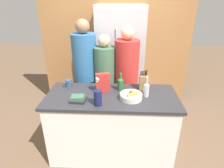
{
  "coord_description": "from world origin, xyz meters",
  "views": [
    {
      "loc": [
        0.11,
        -2.15,
        2.08
      ],
      "look_at": [
        0.0,
        0.09,
        1.05
      ],
      "focal_mm": 30.0,
      "sensor_mm": 36.0,
      "label": 1
    }
  ],
  "objects": [
    {
      "name": "book_stack",
      "position": [
        -0.41,
        -0.17,
        0.96
      ],
      "size": [
        0.2,
        0.16,
        0.07
      ],
      "color": "#232328",
      "rests_on": "kitchen_island"
    },
    {
      "name": "person_at_sink",
      "position": [
        -0.46,
        0.66,
        1.02
      ],
      "size": [
        0.37,
        0.37,
        1.82
      ],
      "rotation": [
        0.0,
        0.0,
        -0.14
      ],
      "color": "#383842",
      "rests_on": "ground_plane"
    },
    {
      "name": "bottle_oil",
      "position": [
        0.44,
        -0.01,
        1.04
      ],
      "size": [
        0.07,
        0.07,
        0.26
      ],
      "color": "#B2BCC1",
      "rests_on": "kitchen_island"
    },
    {
      "name": "ground_plane",
      "position": [
        0.0,
        0.0,
        0.0
      ],
      "size": [
        14.0,
        14.0,
        0.0
      ],
      "primitive_type": "plane",
      "color": "brown"
    },
    {
      "name": "refrigerator",
      "position": [
        0.09,
        1.2,
        1.0
      ],
      "size": [
        0.84,
        0.63,
        2.0
      ],
      "color": "#B7B7BC",
      "rests_on": "ground_plane"
    },
    {
      "name": "flower_vase",
      "position": [
        -0.15,
        -0.25,
        1.04
      ],
      "size": [
        0.1,
        0.1,
        0.36
      ],
      "color": "#191E4C",
      "rests_on": "kitchen_island"
    },
    {
      "name": "cereal_box",
      "position": [
        -0.12,
        0.1,
        1.06
      ],
      "size": [
        0.2,
        0.09,
        0.26
      ],
      "color": "red",
      "rests_on": "kitchen_island"
    },
    {
      "name": "person_in_blue",
      "position": [
        -0.14,
        0.62,
        0.9
      ],
      "size": [
        0.34,
        0.34,
        1.61
      ],
      "rotation": [
        0.0,
        0.0,
        -0.22
      ],
      "color": "#383842",
      "rests_on": "ground_plane"
    },
    {
      "name": "kitchen_island",
      "position": [
        0.0,
        0.0,
        0.47
      ],
      "size": [
        1.72,
        0.75,
        0.93
      ],
      "color": "silver",
      "rests_on": "ground_plane"
    },
    {
      "name": "knife_block",
      "position": [
        0.43,
        0.22,
        1.04
      ],
      "size": [
        0.11,
        0.09,
        0.28
      ],
      "color": "olive",
      "rests_on": "kitchen_island"
    },
    {
      "name": "back_wall_wood",
      "position": [
        0.0,
        1.56,
        1.3
      ],
      "size": [
        2.92,
        0.12,
        2.6
      ],
      "color": "#9E6B3D",
      "rests_on": "ground_plane"
    },
    {
      "name": "coffee_mug",
      "position": [
        -0.63,
        0.25,
        0.98
      ],
      "size": [
        0.1,
        0.12,
        0.09
      ],
      "color": "#334770",
      "rests_on": "kitchen_island"
    },
    {
      "name": "person_in_red_tee",
      "position": [
        0.2,
        0.62,
        0.97
      ],
      "size": [
        0.38,
        0.38,
        1.73
      ],
      "rotation": [
        0.0,
        0.0,
        0.13
      ],
      "color": "#383842",
      "rests_on": "ground_plane"
    },
    {
      "name": "bottle_vinegar",
      "position": [
        0.11,
        0.16,
        1.03
      ],
      "size": [
        0.08,
        0.08,
        0.25
      ],
      "color": "#286633",
      "rests_on": "kitchen_island"
    },
    {
      "name": "fruit_bowl",
      "position": [
        0.25,
        -0.08,
        0.97
      ],
      "size": [
        0.28,
        0.28,
        0.1
      ],
      "color": "silver",
      "rests_on": "kitchen_island"
    }
  ]
}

